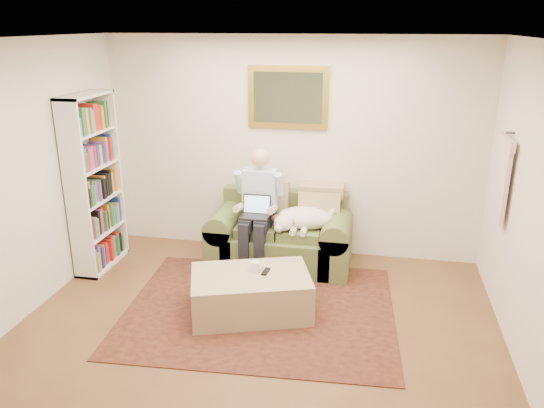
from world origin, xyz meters
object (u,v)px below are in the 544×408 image
(coffee_mug, at_px, (255,266))
(seated_man, at_px, (257,212))
(bookshelf, at_px, (94,184))
(sleeping_dog, at_px, (305,218))
(ottoman, at_px, (251,294))
(laptop, at_px, (256,211))
(sofa, at_px, (280,241))

(coffee_mug, bearing_deg, seated_man, 101.71)
(coffee_mug, relative_size, bookshelf, 0.05)
(sleeping_dog, bearing_deg, ottoman, -108.74)
(laptop, height_order, coffee_mug, laptop)
(seated_man, relative_size, bookshelf, 0.69)
(seated_man, distance_m, ottoman, 1.14)
(sofa, height_order, bookshelf, bookshelf)
(coffee_mug, xyz_separation_m, bookshelf, (-2.01, 0.64, 0.54))
(ottoman, bearing_deg, sofa, 86.25)
(sofa, height_order, ottoman, sofa)
(seated_man, relative_size, ottoman, 1.21)
(sofa, xyz_separation_m, laptop, (-0.25, -0.21, 0.44))
(seated_man, xyz_separation_m, laptop, (0.00, -0.06, 0.03))
(laptop, bearing_deg, seated_man, 90.00)
(sofa, bearing_deg, coffee_mug, -92.66)
(seated_man, bearing_deg, coffee_mug, -78.29)
(bookshelf, bearing_deg, coffee_mug, -17.61)
(ottoman, distance_m, coffee_mug, 0.27)
(seated_man, bearing_deg, sleeping_dog, 7.13)
(laptop, relative_size, ottoman, 0.28)
(seated_man, height_order, ottoman, seated_man)
(sofa, bearing_deg, laptop, -138.98)
(coffee_mug, bearing_deg, laptop, 102.53)
(sleeping_dog, distance_m, ottoman, 1.23)
(seated_man, height_order, sleeping_dog, seated_man)
(laptop, xyz_separation_m, bookshelf, (-1.81, -0.24, 0.28))
(ottoman, height_order, coffee_mug, coffee_mug)
(sofa, distance_m, seated_man, 0.50)
(laptop, relative_size, coffee_mug, 3.17)
(sleeping_dog, height_order, bookshelf, bookshelf)
(ottoman, relative_size, coffee_mug, 11.36)
(sofa, relative_size, seated_man, 1.19)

